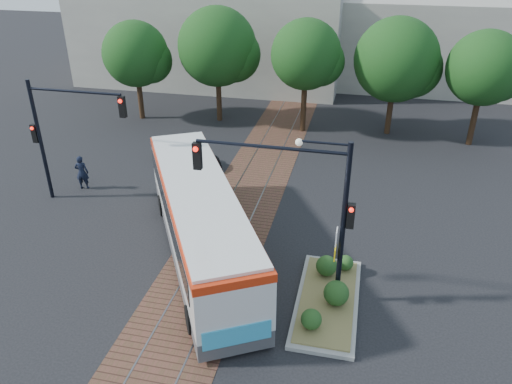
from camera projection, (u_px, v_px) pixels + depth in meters
ground at (209, 269)px, 19.85m from camera, size 120.00×120.00×0.00m
trackbed at (235, 218)px, 23.29m from camera, size 3.60×40.00×0.02m
tree_row at (302, 56)px, 31.47m from camera, size 26.40×5.60×7.67m
warehouses at (302, 35)px, 42.91m from camera, size 40.00×13.00×8.00m
city_bus at (200, 217)px, 19.92m from camera, size 7.96×11.62×3.19m
traffic_island at (328, 294)px, 17.98m from camera, size 2.20×5.20×1.13m
signal_pole_main at (308, 197)px, 16.44m from camera, size 5.49×0.46×6.00m
signal_pole_left at (59, 126)px, 23.10m from camera, size 4.99×0.34×6.00m
officer at (82, 172)px, 25.57m from camera, size 0.75×0.58×1.82m
parked_car at (189, 155)px, 28.30m from camera, size 4.32×3.08×1.16m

